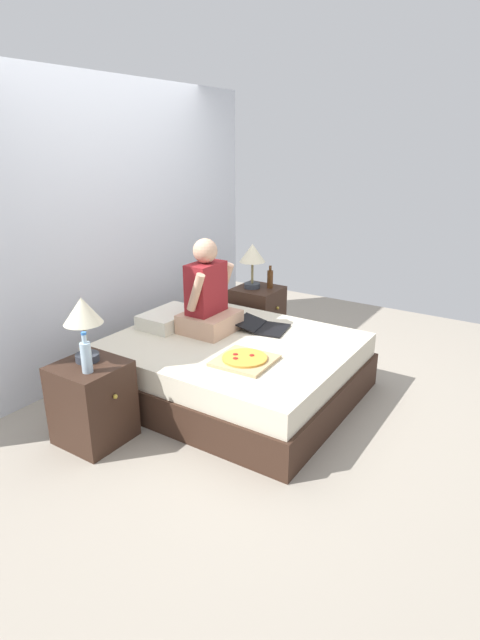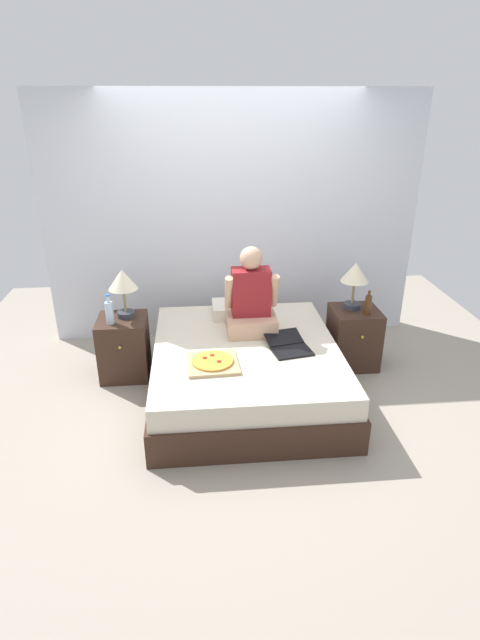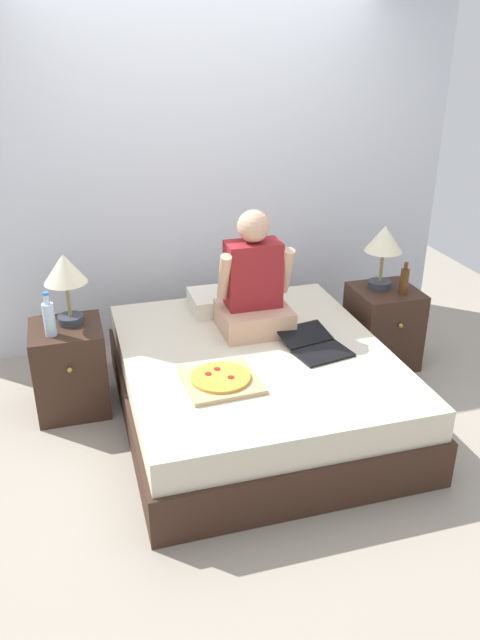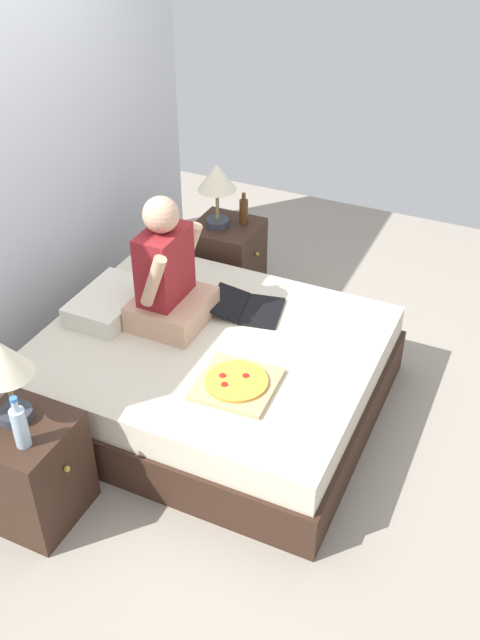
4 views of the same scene
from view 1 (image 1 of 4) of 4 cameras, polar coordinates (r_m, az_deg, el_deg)
The scene contains 13 objects.
ground_plane at distance 4.20m, azimuth -0.80°, elevation -8.26°, with size 5.83×5.83×0.00m, color #9E9384.
wall_back at distance 4.63m, azimuth -14.63°, elevation 10.13°, with size 3.83×0.12×2.50m, color silver.
bed at distance 4.10m, azimuth -0.82°, elevation -5.42°, with size 1.61×1.89×0.47m.
nightstand_left at distance 3.61m, azimuth -16.50°, elevation -9.01°, with size 0.44×0.47×0.57m.
lamp_on_left_nightstand at distance 3.43m, azimuth -17.54°, elevation 0.53°, with size 0.26×0.26×0.45m.
water_bottle at distance 3.33m, azimuth -17.17°, elevation -3.97°, with size 0.07×0.07×0.28m.
nightstand_right at distance 5.15m, azimuth 2.02°, elevation 0.62°, with size 0.44×0.47×0.57m.
lamp_on_right_nightstand at distance 4.98m, azimuth 1.43°, elevation 7.30°, with size 0.26×0.26×0.45m.
beer_bottle at distance 5.04m, azimuth 3.46°, elevation 4.74°, with size 0.06×0.06×0.23m.
pillow at distance 4.37m, azimuth -8.02°, elevation 0.22°, with size 0.52×0.34×0.12m, color silver.
person_seated at distance 4.13m, azimuth -3.71°, elevation 2.53°, with size 0.47×0.40×0.78m.
laptop at distance 4.23m, azimuth 2.90°, elevation -0.83°, with size 0.39×0.47×0.07m.
pizza_box at distance 3.62m, azimuth 0.54°, elevation -4.57°, with size 0.42×0.42×0.04m.
Camera 1 is at (-3.07, -2.08, 1.98)m, focal length 28.00 mm.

